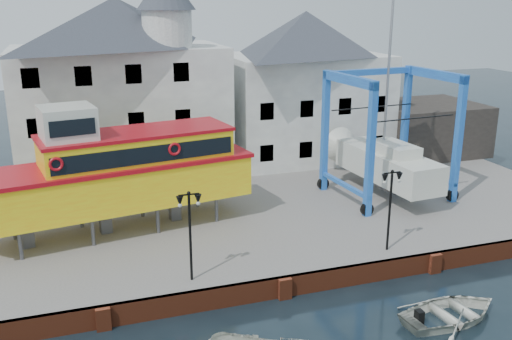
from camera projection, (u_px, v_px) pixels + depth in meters
name	position (u px, v px, depth m)	size (l,w,h in m)	color
ground	(284.00, 298.00, 26.04)	(140.00, 140.00, 0.00)	black
hardstanding	(221.00, 207.00, 35.87)	(44.00, 22.00, 1.00)	slate
quay_wall	(283.00, 287.00, 25.99)	(44.00, 0.47, 1.00)	maroon
building_white_main	(122.00, 86.00, 39.10)	(14.00, 8.30, 14.00)	#B8B8B6
building_white_right	(304.00, 86.00, 44.10)	(12.00, 8.00, 11.20)	#B8B8B6
shed_dark	(426.00, 128.00, 46.39)	(8.00, 7.00, 4.00)	black
lamp_post_left	(189.00, 214.00, 24.69)	(1.12, 0.32, 4.20)	black
lamp_post_right	(391.00, 190.00, 27.75)	(1.12, 0.32, 4.20)	black
tour_boat	(102.00, 174.00, 29.82)	(16.51, 6.45, 7.01)	#59595E
travel_lift	(380.00, 154.00, 36.64)	(7.43, 10.14, 15.07)	#2045AE
motorboat_b	(451.00, 320.00, 24.24)	(3.31, 4.64, 0.96)	silver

